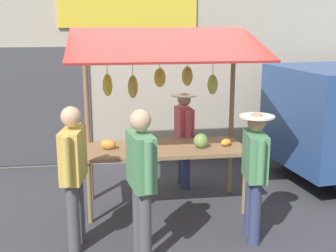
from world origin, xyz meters
name	(u,v)px	position (x,y,z in m)	size (l,w,h in m)	color
ground_plane	(165,206)	(0.00, 0.00, 0.00)	(40.00, 40.00, 0.00)	#38383D
street_backdrop	(146,71)	(0.04, -2.20, 1.70)	(9.00, 0.30, 3.40)	#B2A893
market_stall	(165,100)	(0.00, -0.02, 1.54)	(2.50, 1.46, 2.50)	olive
vendor_with_sunhat	(184,133)	(-0.40, -0.75, 0.88)	(0.39, 0.66, 1.51)	navy
shopper_in_grey_tee	(74,168)	(1.18, 1.01, 0.98)	(0.29, 0.70, 1.68)	#4C4C51
shopper_in_striped_shirt	(255,167)	(-0.91, 1.12, 0.92)	(0.40, 0.67, 1.57)	navy
shopper_with_ponytail	(141,174)	(0.45, 1.36, 0.99)	(0.30, 0.71, 1.69)	#4C4C51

